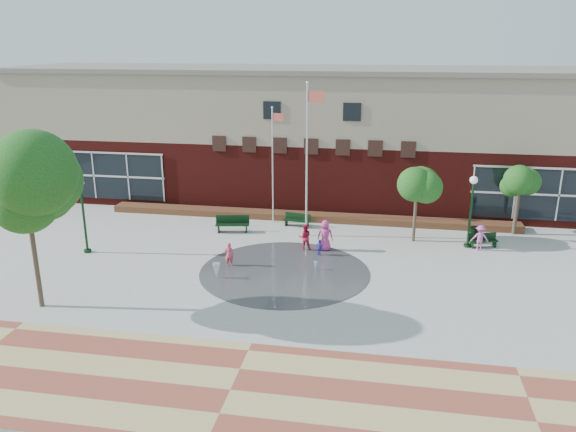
% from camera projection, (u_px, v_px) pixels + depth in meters
% --- Properties ---
extents(ground, '(120.00, 120.00, 0.00)m').
position_uv_depth(ground, '(273.00, 298.00, 24.94)').
color(ground, '#666056').
rests_on(ground, ground).
extents(plaza_concrete, '(46.00, 18.00, 0.01)m').
position_uv_depth(plaza_concrete, '(288.00, 264.00, 28.70)').
color(plaza_concrete, '#A8A8A0').
rests_on(plaza_concrete, ground).
extents(paver_band, '(46.00, 6.00, 0.01)m').
position_uv_depth(paver_band, '(230.00, 390.00, 18.36)').
color(paver_band, '#9A4635').
rests_on(paver_band, ground).
extents(splash_pad, '(8.40, 8.40, 0.01)m').
position_uv_depth(splash_pad, '(285.00, 272.00, 27.76)').
color(splash_pad, '#383A3D').
rests_on(splash_pad, ground).
extents(library_building, '(44.40, 10.40, 9.20)m').
position_uv_depth(library_building, '(320.00, 133.00, 39.99)').
color(library_building, '#55120F').
rests_on(library_building, ground).
extents(flower_bed, '(26.00, 1.20, 0.40)m').
position_uv_depth(flower_bed, '(308.00, 220.00, 35.85)').
color(flower_bed, maroon).
rests_on(flower_bed, ground).
extents(flagpole_left, '(0.82, 0.32, 7.25)m').
position_uv_depth(flagpole_left, '(273.00, 159.00, 34.17)').
color(flagpole_left, silver).
rests_on(flagpole_left, ground).
extents(flagpole_right, '(1.04, 0.44, 8.86)m').
position_uv_depth(flagpole_right, '(308.00, 153.00, 31.45)').
color(flagpole_right, silver).
rests_on(flagpole_right, ground).
extents(lamp_left, '(0.43, 0.43, 4.09)m').
position_uv_depth(lamp_left, '(83.00, 207.00, 29.57)').
color(lamp_left, black).
rests_on(lamp_left, ground).
extents(lamp_right, '(0.43, 0.43, 4.04)m').
position_uv_depth(lamp_right, '(471.00, 204.00, 30.37)').
color(lamp_right, black).
rests_on(lamp_right, ground).
extents(bench_left, '(2.06, 0.91, 1.00)m').
position_uv_depth(bench_left, '(233.00, 227.00, 33.45)').
color(bench_left, black).
rests_on(bench_left, ground).
extents(bench_mid, '(1.70, 0.75, 0.82)m').
position_uv_depth(bench_mid, '(297.00, 223.00, 34.46)').
color(bench_mid, black).
rests_on(bench_mid, ground).
extents(bench_right, '(1.63, 0.85, 0.79)m').
position_uv_depth(bench_right, '(483.00, 243.00, 31.00)').
color(bench_right, black).
rests_on(bench_right, ground).
extents(trash_can, '(0.56, 0.56, 0.92)m').
position_uv_depth(trash_can, '(474.00, 235.00, 31.63)').
color(trash_can, black).
rests_on(trash_can, ground).
extents(tree_big_left, '(4.75, 4.75, 7.60)m').
position_uv_depth(tree_big_left, '(25.00, 184.00, 22.55)').
color(tree_big_left, '#3F2F24').
rests_on(tree_big_left, ground).
extents(tree_mid, '(2.58, 2.58, 4.35)m').
position_uv_depth(tree_mid, '(417.00, 187.00, 31.12)').
color(tree_mid, '#3F2F24').
rests_on(tree_mid, ground).
extents(tree_small_right, '(2.52, 2.52, 4.30)m').
position_uv_depth(tree_small_right, '(520.00, 183.00, 32.26)').
color(tree_small_right, '#3F2F24').
rests_on(tree_small_right, ground).
extents(water_jet_a, '(0.38, 0.38, 0.74)m').
position_uv_depth(water_jet_a, '(217.00, 278.00, 27.02)').
color(water_jet_a, white).
rests_on(water_jet_a, ground).
extents(water_jet_b, '(0.19, 0.19, 0.43)m').
position_uv_depth(water_jet_b, '(315.00, 270.00, 27.97)').
color(water_jet_b, white).
rests_on(water_jet_b, ground).
extents(child_splash, '(0.48, 0.34, 1.25)m').
position_uv_depth(child_splash, '(229.00, 254.00, 28.33)').
color(child_splash, '#DD435B').
rests_on(child_splash, ground).
extents(adult_red, '(0.84, 0.73, 1.48)m').
position_uv_depth(adult_red, '(305.00, 237.00, 30.48)').
color(adult_red, red).
rests_on(adult_red, ground).
extents(adult_pink, '(0.85, 0.56, 1.72)m').
position_uv_depth(adult_pink, '(325.00, 236.00, 30.37)').
color(adult_pink, '#CC3C85').
rests_on(adult_pink, ground).
extents(child_blue, '(0.55, 0.51, 0.90)m').
position_uv_depth(child_blue, '(320.00, 248.00, 29.74)').
color(child_blue, '#3F33C3').
rests_on(child_blue, ground).
extents(person_bench, '(0.95, 0.56, 1.45)m').
position_uv_depth(person_bench, '(480.00, 238.00, 30.45)').
color(person_bench, '#CD57AA').
rests_on(person_bench, ground).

